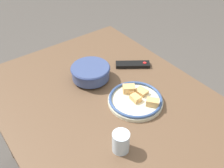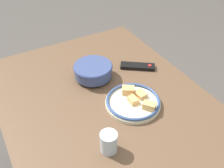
% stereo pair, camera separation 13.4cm
% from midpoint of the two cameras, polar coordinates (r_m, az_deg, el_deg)
% --- Properties ---
extents(dining_table, '(1.38, 0.99, 0.74)m').
position_cam_midpoint_polar(dining_table, '(1.34, 2.46, -7.42)').
color(dining_table, brown).
rests_on(dining_table, ground_plane).
extents(noodle_bowl, '(0.21, 0.21, 0.08)m').
position_cam_midpoint_polar(noodle_bowl, '(1.42, -1.44, 2.87)').
color(noodle_bowl, '#384775').
rests_on(noodle_bowl, dining_table).
extents(food_plate, '(0.27, 0.27, 0.05)m').
position_cam_midpoint_polar(food_plate, '(1.29, 7.66, -3.89)').
color(food_plate, beige).
rests_on(food_plate, dining_table).
extents(tv_remote, '(0.16, 0.19, 0.02)m').
position_cam_midpoint_polar(tv_remote, '(1.54, 8.11, 3.74)').
color(tv_remote, black).
rests_on(tv_remote, dining_table).
extents(drinking_glass, '(0.07, 0.07, 0.09)m').
position_cam_midpoint_polar(drinking_glass, '(1.08, 2.95, -12.71)').
color(drinking_glass, silver).
rests_on(drinking_glass, dining_table).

